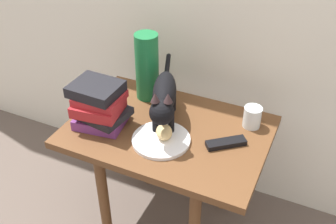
{
  "coord_description": "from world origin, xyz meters",
  "views": [
    {
      "loc": [
        0.51,
        -1.12,
        1.52
      ],
      "look_at": [
        0.0,
        0.0,
        0.64
      ],
      "focal_mm": 42.77,
      "sensor_mm": 36.0,
      "label": 1
    }
  ],
  "objects_px": {
    "cat": "(164,97)",
    "bread_roll": "(164,132)",
    "candle_jar": "(252,118)",
    "plate": "(161,140)",
    "green_vase": "(147,67)",
    "tv_remote": "(226,143)",
    "side_table": "(168,145)",
    "book_stack": "(99,106)"
  },
  "relations": [
    {
      "from": "plate",
      "to": "side_table",
      "type": "bearing_deg",
      "value": 96.14
    },
    {
      "from": "cat",
      "to": "candle_jar",
      "type": "distance_m",
      "value": 0.36
    },
    {
      "from": "plate",
      "to": "tv_remote",
      "type": "relative_size",
      "value": 1.47
    },
    {
      "from": "plate",
      "to": "green_vase",
      "type": "distance_m",
      "value": 0.34
    },
    {
      "from": "plate",
      "to": "book_stack",
      "type": "height_order",
      "value": "book_stack"
    },
    {
      "from": "book_stack",
      "to": "candle_jar",
      "type": "bearing_deg",
      "value": 23.92
    },
    {
      "from": "plate",
      "to": "cat",
      "type": "xyz_separation_m",
      "value": [
        -0.03,
        0.1,
        0.13
      ]
    },
    {
      "from": "book_stack",
      "to": "green_vase",
      "type": "height_order",
      "value": "green_vase"
    },
    {
      "from": "plate",
      "to": "candle_jar",
      "type": "distance_m",
      "value": 0.37
    },
    {
      "from": "side_table",
      "to": "bread_roll",
      "type": "xyz_separation_m",
      "value": [
        0.02,
        -0.07,
        0.12
      ]
    },
    {
      "from": "candle_jar",
      "to": "tv_remote",
      "type": "distance_m",
      "value": 0.17
    },
    {
      "from": "cat",
      "to": "candle_jar",
      "type": "bearing_deg",
      "value": 23.83
    },
    {
      "from": "cat",
      "to": "green_vase",
      "type": "distance_m",
      "value": 0.22
    },
    {
      "from": "bread_roll",
      "to": "green_vase",
      "type": "height_order",
      "value": "green_vase"
    },
    {
      "from": "side_table",
      "to": "book_stack",
      "type": "distance_m",
      "value": 0.32
    },
    {
      "from": "bread_roll",
      "to": "candle_jar",
      "type": "xyz_separation_m",
      "value": [
        0.27,
        0.22,
        -0.0
      ]
    },
    {
      "from": "cat",
      "to": "bread_roll",
      "type": "bearing_deg",
      "value": -65.06
    },
    {
      "from": "book_stack",
      "to": "green_vase",
      "type": "xyz_separation_m",
      "value": [
        0.08,
        0.26,
        0.06
      ]
    },
    {
      "from": "plate",
      "to": "tv_remote",
      "type": "distance_m",
      "value": 0.24
    },
    {
      "from": "plate",
      "to": "book_stack",
      "type": "relative_size",
      "value": 1.01
    },
    {
      "from": "tv_remote",
      "to": "plate",
      "type": "bearing_deg",
      "value": 160.08
    },
    {
      "from": "bread_roll",
      "to": "tv_remote",
      "type": "height_order",
      "value": "bread_roll"
    },
    {
      "from": "plate",
      "to": "book_stack",
      "type": "bearing_deg",
      "value": -178.99
    },
    {
      "from": "bread_roll",
      "to": "tv_remote",
      "type": "distance_m",
      "value": 0.23
    },
    {
      "from": "plate",
      "to": "tv_remote",
      "type": "height_order",
      "value": "tv_remote"
    },
    {
      "from": "side_table",
      "to": "book_stack",
      "type": "xyz_separation_m",
      "value": [
        -0.25,
        -0.08,
        0.17
      ]
    },
    {
      "from": "bread_roll",
      "to": "tv_remote",
      "type": "bearing_deg",
      "value": 16.9
    },
    {
      "from": "candle_jar",
      "to": "bread_roll",
      "type": "bearing_deg",
      "value": -140.65
    },
    {
      "from": "green_vase",
      "to": "tv_remote",
      "type": "bearing_deg",
      "value": -23.07
    },
    {
      "from": "plate",
      "to": "green_vase",
      "type": "bearing_deg",
      "value": 126.07
    },
    {
      "from": "plate",
      "to": "cat",
      "type": "distance_m",
      "value": 0.16
    },
    {
      "from": "bread_roll",
      "to": "cat",
      "type": "height_order",
      "value": "cat"
    },
    {
      "from": "cat",
      "to": "tv_remote",
      "type": "xyz_separation_m",
      "value": [
        0.26,
        -0.02,
        -0.12
      ]
    },
    {
      "from": "cat",
      "to": "side_table",
      "type": "bearing_deg",
      "value": -34.43
    },
    {
      "from": "side_table",
      "to": "candle_jar",
      "type": "distance_m",
      "value": 0.35
    },
    {
      "from": "green_vase",
      "to": "tv_remote",
      "type": "height_order",
      "value": "green_vase"
    },
    {
      "from": "side_table",
      "to": "cat",
      "type": "bearing_deg",
      "value": 145.57
    },
    {
      "from": "plate",
      "to": "cat",
      "type": "relative_size",
      "value": 0.49
    },
    {
      "from": "side_table",
      "to": "cat",
      "type": "height_order",
      "value": "cat"
    },
    {
      "from": "side_table",
      "to": "green_vase",
      "type": "distance_m",
      "value": 0.34
    },
    {
      "from": "candle_jar",
      "to": "tv_remote",
      "type": "xyz_separation_m",
      "value": [
        -0.05,
        -0.16,
        -0.03
      ]
    },
    {
      "from": "plate",
      "to": "candle_jar",
      "type": "height_order",
      "value": "candle_jar"
    }
  ]
}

